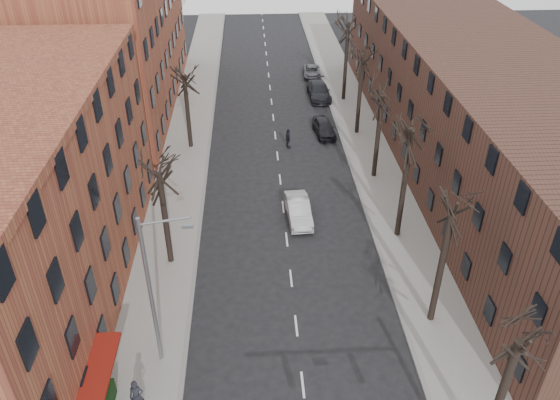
{
  "coord_description": "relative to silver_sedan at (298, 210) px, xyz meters",
  "views": [
    {
      "loc": [
        -2.13,
        -9.67,
        22.48
      ],
      "look_at": [
        -0.53,
        18.8,
        4.0
      ],
      "focal_mm": 35.0,
      "sensor_mm": 36.0,
      "label": 1
    }
  ],
  "objects": [
    {
      "name": "sidewalk_left",
      "position": [
        -9.0,
        12.57,
        -0.66
      ],
      "size": [
        4.0,
        90.0,
        0.15
      ],
      "primitive_type": "cube",
      "color": "gray",
      "rests_on": "ground"
    },
    {
      "name": "sidewalk_right",
      "position": [
        7.0,
        12.57,
        -0.66
      ],
      "size": [
        4.0,
        90.0,
        0.15
      ],
      "primitive_type": "cube",
      "color": "gray",
      "rests_on": "ground"
    },
    {
      "name": "building_left_far",
      "position": [
        -17.0,
        21.57,
        6.26
      ],
      "size": [
        12.0,
        28.0,
        14.0
      ],
      "primitive_type": "cube",
      "color": "brown",
      "rests_on": "ground"
    },
    {
      "name": "building_right",
      "position": [
        15.0,
        7.57,
        4.26
      ],
      "size": [
        12.0,
        50.0,
        10.0
      ],
      "primitive_type": "cube",
      "color": "#462920",
      "rests_on": "ground"
    },
    {
      "name": "tree_right_b",
      "position": [
        6.6,
        -10.43,
        -0.74
      ],
      "size": [
        5.2,
        5.2,
        10.8
      ],
      "primitive_type": null,
      "color": "black",
      "rests_on": "ground"
    },
    {
      "name": "tree_right_c",
      "position": [
        6.6,
        -2.43,
        -0.74
      ],
      "size": [
        5.2,
        5.2,
        11.6
      ],
      "primitive_type": null,
      "color": "black",
      "rests_on": "ground"
    },
    {
      "name": "tree_right_d",
      "position": [
        6.6,
        5.57,
        -0.74
      ],
      "size": [
        5.2,
        5.2,
        10.0
      ],
      "primitive_type": null,
      "color": "black",
      "rests_on": "ground"
    },
    {
      "name": "tree_right_e",
      "position": [
        6.6,
        13.57,
        -0.74
      ],
      "size": [
        5.2,
        5.2,
        10.8
      ],
      "primitive_type": null,
      "color": "black",
      "rests_on": "ground"
    },
    {
      "name": "tree_right_f",
      "position": [
        6.6,
        21.57,
        -0.74
      ],
      "size": [
        5.2,
        5.2,
        11.6
      ],
      "primitive_type": null,
      "color": "black",
      "rests_on": "ground"
    },
    {
      "name": "tree_left_a",
      "position": [
        -8.6,
        -4.43,
        -0.74
      ],
      "size": [
        5.2,
        5.2,
        9.5
      ],
      "primitive_type": null,
      "color": "black",
      "rests_on": "ground"
    },
    {
      "name": "tree_left_b",
      "position": [
        -8.6,
        11.57,
        -0.74
      ],
      "size": [
        5.2,
        5.2,
        9.5
      ],
      "primitive_type": null,
      "color": "black",
      "rests_on": "ground"
    },
    {
      "name": "streetlight",
      "position": [
        -8.03,
        -12.43,
        4.27
      ],
      "size": [
        2.45,
        0.22,
        9.03
      ],
      "color": "slate",
      "rests_on": "ground"
    },
    {
      "name": "silver_sedan",
      "position": [
        0.0,
        0.0,
        0.0
      ],
      "size": [
        1.82,
        4.57,
        1.48
      ],
      "primitive_type": "imported",
      "rotation": [
        0.0,
        0.0,
        0.06
      ],
      "color": "#B7BABE",
      "rests_on": "ground"
    },
    {
      "name": "parked_car_near",
      "position": [
        3.53,
        13.53,
        -0.03
      ],
      "size": [
        2.1,
        4.33,
        1.42
      ],
      "primitive_type": "imported",
      "rotation": [
        0.0,
        0.0,
        0.1
      ],
      "color": "black",
      "rests_on": "ground"
    },
    {
      "name": "parked_car_mid",
      "position": [
        4.07,
        22.35,
        0.03
      ],
      "size": [
        2.34,
        5.4,
        1.55
      ],
      "primitive_type": "imported",
      "rotation": [
        0.0,
        0.0,
        0.03
      ],
      "color": "black",
      "rests_on": "ground"
    },
    {
      "name": "parked_car_far",
      "position": [
        4.02,
        28.84,
        -0.16
      ],
      "size": [
        2.11,
        4.22,
        1.15
      ],
      "primitive_type": "imported",
      "rotation": [
        0.0,
        0.0,
        -0.05
      ],
      "color": "#53555A",
      "rests_on": "ground"
    },
    {
      "name": "pedestrian_a",
      "position": [
        -8.86,
        -15.47,
        0.32
      ],
      "size": [
        0.72,
        0.52,
        1.83
      ],
      "primitive_type": "imported",
      "rotation": [
        0.0,
        0.0,
        0.13
      ],
      "color": "black",
      "rests_on": "sidewalk_left"
    },
    {
      "name": "pedestrian_b",
      "position": [
        -10.58,
        -14.61,
        0.17
      ],
      "size": [
        0.92,
        0.85,
        1.51
      ],
      "primitive_type": "imported",
      "rotation": [
        0.0,
        0.0,
        3.62
      ],
      "color": "#2A1C24",
      "rests_on": "sidewalk_left"
    },
    {
      "name": "pedestrian_crossing",
      "position": [
        0.01,
        11.05,
        0.17
      ],
      "size": [
        0.64,
        1.13,
        1.81
      ],
      "primitive_type": "imported",
      "rotation": [
        0.0,
        0.0,
        1.77
      ],
      "color": "black",
      "rests_on": "ground"
    }
  ]
}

